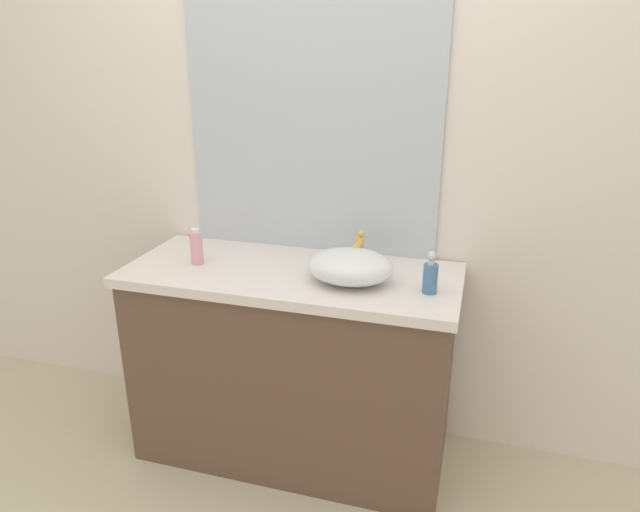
# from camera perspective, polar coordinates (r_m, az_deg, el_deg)

# --- Properties ---
(bathroom_wall_rear) EXTENTS (6.00, 0.06, 2.60)m
(bathroom_wall_rear) POSITION_cam_1_polar(r_m,az_deg,el_deg) (2.37, 1.94, 11.22)
(bathroom_wall_rear) COLOR silver
(bathroom_wall_rear) RESTS_ON ground
(vanity_counter) EXTENTS (1.32, 0.56, 0.85)m
(vanity_counter) POSITION_cam_1_polar(r_m,az_deg,el_deg) (2.41, -2.76, -10.83)
(vanity_counter) COLOR brown
(vanity_counter) RESTS_ON ground
(wall_mirror_panel) EXTENTS (1.06, 0.01, 1.02)m
(wall_mirror_panel) POSITION_cam_1_polar(r_m,az_deg,el_deg) (2.36, -0.88, 12.60)
(wall_mirror_panel) COLOR #B2BCC6
(wall_mirror_panel) RESTS_ON vanity_counter
(sink_basin) EXTENTS (0.32, 0.26, 0.12)m
(sink_basin) POSITION_cam_1_polar(r_m,az_deg,el_deg) (2.09, 3.06, -1.06)
(sink_basin) COLOR silver
(sink_basin) RESTS_ON vanity_counter
(faucet) EXTENTS (0.03, 0.15, 0.15)m
(faucet) POSITION_cam_1_polar(r_m,az_deg,el_deg) (2.22, 3.92, 0.74)
(faucet) COLOR gold
(faucet) RESTS_ON vanity_counter
(soap_dispenser) EXTENTS (0.05, 0.05, 0.16)m
(soap_dispenser) POSITION_cam_1_polar(r_m,az_deg,el_deg) (2.04, 11.06, -1.99)
(soap_dispenser) COLOR teal
(soap_dispenser) RESTS_ON vanity_counter
(lotion_bottle) EXTENTS (0.05, 0.05, 0.15)m
(lotion_bottle) POSITION_cam_1_polar(r_m,az_deg,el_deg) (2.32, -12.33, 0.87)
(lotion_bottle) COLOR pink
(lotion_bottle) RESTS_ON vanity_counter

